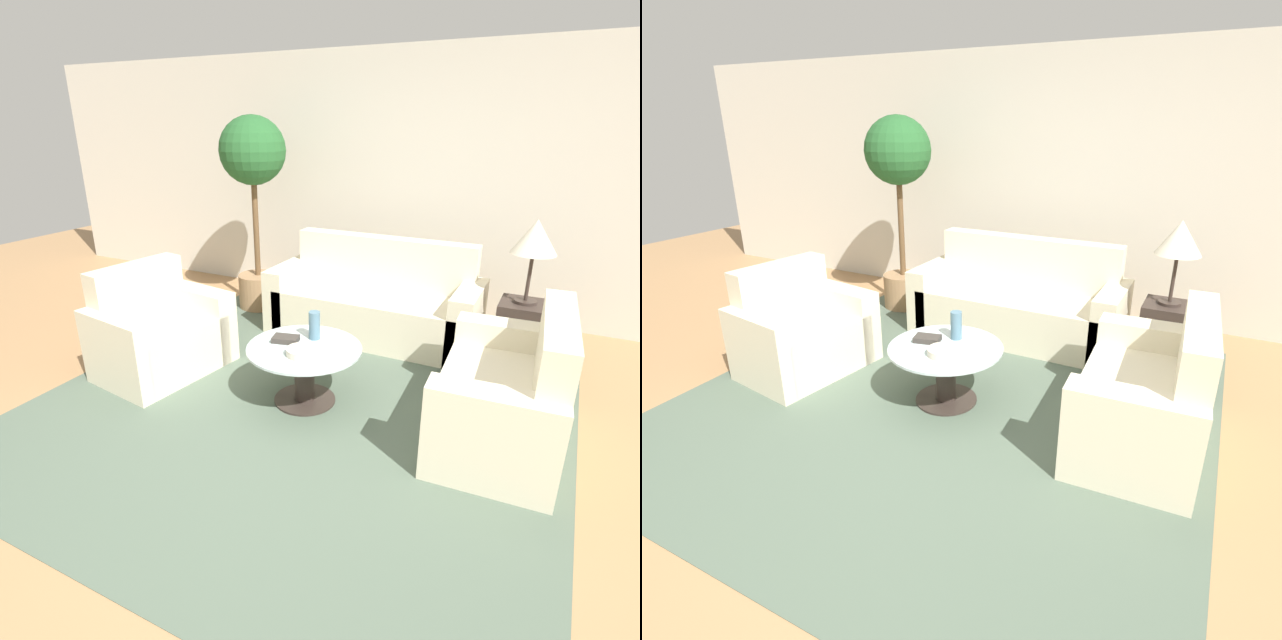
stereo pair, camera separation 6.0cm
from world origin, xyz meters
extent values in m
plane|color=#9E754C|center=(0.00, 0.00, 0.00)|extent=(14.00, 14.00, 0.00)
cube|color=beige|center=(0.00, 2.99, 1.30)|extent=(10.00, 0.06, 2.60)
cube|color=#4C5B4C|center=(-0.14, 0.65, 0.00)|extent=(3.62, 3.66, 0.01)
cube|color=beige|center=(-0.14, 1.97, 0.22)|extent=(1.74, 0.76, 0.43)
cube|color=beige|center=(-0.14, 2.26, 0.45)|extent=(1.74, 0.18, 0.90)
cube|color=beige|center=(-1.01, 1.97, 0.30)|extent=(0.20, 0.76, 0.60)
cube|color=beige|center=(0.73, 1.97, 0.30)|extent=(0.20, 0.76, 0.60)
cube|color=beige|center=(-1.40, 0.57, 0.22)|extent=(0.81, 0.89, 0.43)
cube|color=beige|center=(-1.65, 0.60, 0.43)|extent=(0.29, 0.81, 0.86)
cube|color=beige|center=(-1.45, 0.17, 0.30)|extent=(0.72, 0.30, 0.60)
cube|color=beige|center=(-1.34, 0.96, 0.30)|extent=(0.72, 0.30, 0.60)
cube|color=beige|center=(1.17, 0.81, 0.22)|extent=(0.78, 1.08, 0.43)
cube|color=beige|center=(1.44, 0.82, 0.44)|extent=(0.23, 1.05, 0.88)
cube|color=beige|center=(1.14, 1.33, 0.30)|extent=(0.73, 0.24, 0.60)
cube|color=beige|center=(1.19, 0.28, 0.30)|extent=(0.73, 0.24, 0.60)
cylinder|color=#332823|center=(-0.14, 0.65, 0.01)|extent=(0.45, 0.45, 0.02)
cylinder|color=#332823|center=(-0.14, 0.65, 0.21)|extent=(0.15, 0.15, 0.42)
cylinder|color=#B2C6C6|center=(-0.14, 0.65, 0.43)|extent=(0.82, 0.82, 0.02)
cube|color=#332823|center=(1.17, 2.05, 0.26)|extent=(0.39, 0.39, 0.52)
cylinder|color=#332823|center=(1.17, 2.05, 0.54)|extent=(0.18, 0.18, 0.02)
cylinder|color=#332823|center=(1.17, 2.05, 0.74)|extent=(0.03, 0.03, 0.39)
cone|color=beige|center=(1.17, 2.05, 1.07)|extent=(0.35, 0.35, 0.27)
cylinder|color=#93704C|center=(-1.54, 2.19, 0.18)|extent=(0.43, 0.43, 0.36)
cylinder|color=brown|center=(-1.54, 2.19, 0.91)|extent=(0.06, 0.06, 1.09)
sphere|color=#235628|center=(-1.54, 2.19, 1.64)|extent=(0.67, 0.67, 0.67)
cylinder|color=slate|center=(-0.15, 0.81, 0.54)|extent=(0.08, 0.08, 0.21)
cylinder|color=beige|center=(-0.10, 0.52, 0.46)|extent=(0.21, 0.21, 0.05)
cube|color=#38332D|center=(-0.31, 0.67, 0.45)|extent=(0.21, 0.16, 0.04)
camera|label=1|loc=(1.38, -2.16, 1.92)|focal=28.00mm
camera|label=2|loc=(1.44, -2.13, 1.92)|focal=28.00mm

